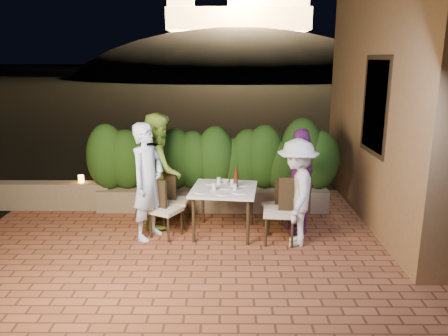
{
  "coord_description": "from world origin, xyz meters",
  "views": [
    {
      "loc": [
        0.47,
        -5.4,
        2.72
      ],
      "look_at": [
        0.42,
        1.24,
        1.05
      ],
      "focal_mm": 35.0,
      "sensor_mm": 36.0,
      "label": 1
    }
  ],
  "objects_px": {
    "chair_left_front": "(166,209)",
    "chair_right_back": "(276,205)",
    "parapet_lamp": "(81,179)",
    "beer_bottle": "(236,177)",
    "bowl": "(224,181)",
    "diner_green": "(159,169)",
    "dining_table": "(224,211)",
    "chair_left_back": "(175,200)",
    "diner_blue": "(148,182)",
    "diner_white": "(297,193)",
    "diner_purple": "(300,181)",
    "chair_right_front": "(279,210)"
  },
  "relations": [
    {
      "from": "chair_left_front",
      "to": "chair_right_back",
      "type": "xyz_separation_m",
      "value": [
        1.75,
        0.28,
        -0.03
      ]
    },
    {
      "from": "parapet_lamp",
      "to": "beer_bottle",
      "type": "bearing_deg",
      "value": -21.49
    },
    {
      "from": "bowl",
      "to": "chair_right_back",
      "type": "xyz_separation_m",
      "value": [
        0.84,
        -0.19,
        -0.35
      ]
    },
    {
      "from": "chair_left_front",
      "to": "diner_green",
      "type": "xyz_separation_m",
      "value": [
        -0.17,
        0.57,
        0.48
      ]
    },
    {
      "from": "dining_table",
      "to": "diner_green",
      "type": "relative_size",
      "value": 0.53
    },
    {
      "from": "bowl",
      "to": "chair_left_front",
      "type": "xyz_separation_m",
      "value": [
        -0.91,
        -0.47,
        -0.31
      ]
    },
    {
      "from": "dining_table",
      "to": "chair_left_back",
      "type": "height_order",
      "value": "chair_left_back"
    },
    {
      "from": "diner_blue",
      "to": "parapet_lamp",
      "type": "distance_m",
      "value": 2.01
    },
    {
      "from": "diner_blue",
      "to": "diner_white",
      "type": "xyz_separation_m",
      "value": [
        2.24,
        -0.22,
        -0.1
      ]
    },
    {
      "from": "beer_bottle",
      "to": "parapet_lamp",
      "type": "bearing_deg",
      "value": 158.51
    },
    {
      "from": "parapet_lamp",
      "to": "chair_left_back",
      "type": "bearing_deg",
      "value": -24.72
    },
    {
      "from": "chair_right_back",
      "to": "diner_purple",
      "type": "relative_size",
      "value": 0.5
    },
    {
      "from": "chair_left_back",
      "to": "beer_bottle",
      "type": "bearing_deg",
      "value": -9.8
    },
    {
      "from": "chair_left_front",
      "to": "chair_left_back",
      "type": "relative_size",
      "value": 1.01
    },
    {
      "from": "chair_left_back",
      "to": "diner_purple",
      "type": "bearing_deg",
      "value": -0.38
    },
    {
      "from": "chair_left_front",
      "to": "chair_right_front",
      "type": "height_order",
      "value": "chair_right_front"
    },
    {
      "from": "chair_left_front",
      "to": "chair_left_back",
      "type": "distance_m",
      "value": 0.47
    },
    {
      "from": "chair_right_back",
      "to": "diner_blue",
      "type": "distance_m",
      "value": 2.08
    },
    {
      "from": "chair_right_front",
      "to": "diner_purple",
      "type": "bearing_deg",
      "value": -122.0
    },
    {
      "from": "bowl",
      "to": "diner_green",
      "type": "distance_m",
      "value": 1.1
    },
    {
      "from": "bowl",
      "to": "diner_white",
      "type": "height_order",
      "value": "diner_white"
    },
    {
      "from": "chair_left_front",
      "to": "dining_table",
      "type": "bearing_deg",
      "value": 37.71
    },
    {
      "from": "beer_bottle",
      "to": "chair_left_back",
      "type": "relative_size",
      "value": 0.36
    },
    {
      "from": "chair_right_back",
      "to": "diner_blue",
      "type": "xyz_separation_m",
      "value": [
        -2.0,
        -0.31,
        0.48
      ]
    },
    {
      "from": "chair_right_front",
      "to": "chair_left_back",
      "type": "bearing_deg",
      "value": -15.9
    },
    {
      "from": "chair_left_back",
      "to": "diner_purple",
      "type": "relative_size",
      "value": 0.53
    },
    {
      "from": "diner_white",
      "to": "parapet_lamp",
      "type": "xyz_separation_m",
      "value": [
        -3.71,
        1.55,
        -0.23
      ]
    },
    {
      "from": "chair_right_back",
      "to": "chair_left_back",
      "type": "bearing_deg",
      "value": -15.41
    },
    {
      "from": "beer_bottle",
      "to": "diner_green",
      "type": "xyz_separation_m",
      "value": [
        -1.26,
        0.39,
        0.02
      ]
    },
    {
      "from": "diner_green",
      "to": "parapet_lamp",
      "type": "relative_size",
      "value": 13.39
    },
    {
      "from": "bowl",
      "to": "diner_white",
      "type": "distance_m",
      "value": 1.29
    },
    {
      "from": "dining_table",
      "to": "diner_white",
      "type": "xyz_separation_m",
      "value": [
        1.08,
        -0.39,
        0.43
      ]
    },
    {
      "from": "parapet_lamp",
      "to": "bowl",
      "type": "bearing_deg",
      "value": -17.45
    },
    {
      "from": "chair_left_back",
      "to": "chair_right_front",
      "type": "height_order",
      "value": "chair_right_front"
    },
    {
      "from": "chair_left_back",
      "to": "diner_green",
      "type": "relative_size",
      "value": 0.48
    },
    {
      "from": "dining_table",
      "to": "diner_green",
      "type": "xyz_separation_m",
      "value": [
        -1.07,
        0.44,
        0.56
      ]
    },
    {
      "from": "diner_blue",
      "to": "chair_left_front",
      "type": "bearing_deg",
      "value": -56.64
    },
    {
      "from": "chair_left_back",
      "to": "parapet_lamp",
      "type": "height_order",
      "value": "chair_left_back"
    },
    {
      "from": "diner_purple",
      "to": "parapet_lamp",
      "type": "relative_size",
      "value": 12.0
    },
    {
      "from": "chair_right_front",
      "to": "diner_green",
      "type": "distance_m",
      "value": 2.11
    },
    {
      "from": "diner_white",
      "to": "parapet_lamp",
      "type": "distance_m",
      "value": 4.03
    },
    {
      "from": "diner_green",
      "to": "parapet_lamp",
      "type": "bearing_deg",
      "value": 57.86
    },
    {
      "from": "bowl",
      "to": "diner_blue",
      "type": "height_order",
      "value": "diner_blue"
    },
    {
      "from": "chair_right_back",
      "to": "chair_left_front",
      "type": "bearing_deg",
      "value": -0.28
    },
    {
      "from": "chair_left_back",
      "to": "diner_white",
      "type": "bearing_deg",
      "value": -15.25
    },
    {
      "from": "beer_bottle",
      "to": "chair_left_back",
      "type": "height_order",
      "value": "beer_bottle"
    },
    {
      "from": "chair_left_back",
      "to": "parapet_lamp",
      "type": "relative_size",
      "value": 6.4
    },
    {
      "from": "chair_left_front",
      "to": "chair_right_back",
      "type": "height_order",
      "value": "chair_left_front"
    },
    {
      "from": "diner_blue",
      "to": "chair_left_back",
      "type": "bearing_deg",
      "value": -9.86
    },
    {
      "from": "diner_white",
      "to": "diner_purple",
      "type": "height_order",
      "value": "diner_purple"
    }
  ]
}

